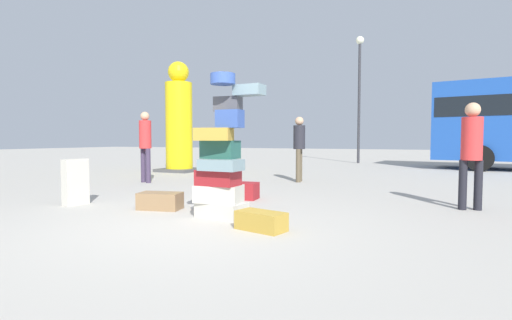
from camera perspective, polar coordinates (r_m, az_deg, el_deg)
The scene contains 11 objects.
ground_plane at distance 5.03m, azimuth -9.27°, elevation -9.42°, with size 80.00×80.00×0.00m, color #ADA89E.
suitcase_tower at distance 5.27m, azimuth -5.14°, elevation -0.25°, with size 0.92×0.71×1.99m.
suitcase_maroon_foreground_far at distance 6.94m, azimuth -2.01°, elevation -4.65°, with size 0.54×0.36×0.30m, color maroon.
suitcase_cream_foreground_near at distance 6.98m, azimuth -25.56°, elevation -2.99°, with size 0.17×0.40×0.77m, color beige.
suitcase_brown_right_side at distance 6.10m, azimuth -14.25°, elevation -6.00°, with size 0.65×0.34×0.26m, color olive.
suitcase_tan_left_side at distance 4.59m, azimuth 0.76°, elevation -9.16°, with size 0.60×0.30×0.22m, color #B28C33.
person_bearded_onlooker at distance 6.67m, azimuth 29.74°, elevation 1.77°, with size 0.33×0.30×1.65m.
person_tourist_with_camera at distance 9.90m, azimuth -16.35°, elevation 2.85°, with size 0.33×0.30×1.78m.
person_passerby_in_red at distance 9.74m, azimuth 6.53°, elevation 2.56°, with size 0.30×0.34×1.67m.
yellow_dummy_statue at distance 13.16m, azimuth -11.53°, elevation 5.46°, with size 1.26×1.26×3.71m.
lamp_post at distance 18.26m, azimuth 15.32°, elevation 11.53°, with size 0.36×0.36×5.77m.
Camera 1 is at (2.68, -4.11, 1.09)m, focal length 26.54 mm.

